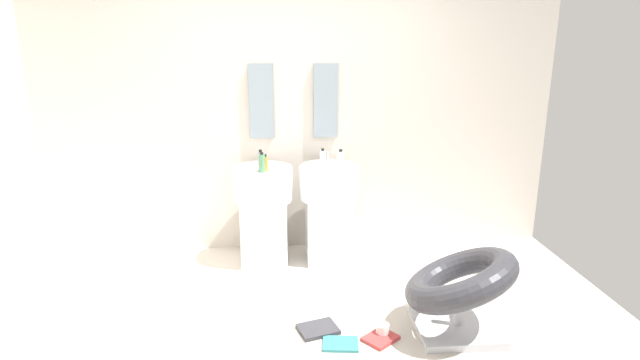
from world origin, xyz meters
The scene contains 17 objects.
ground_plane centered at (0.00, 0.00, -0.02)m, with size 4.80×3.60×0.04m, color silver.
rear_partition centered at (0.00, 1.65, 1.30)m, with size 4.80×0.10×2.60m, color beige.
pedestal_sink_left centered at (-0.29, 1.26, 0.49)m, with size 0.52×0.52×0.97m.
pedestal_sink_right centered at (0.29, 1.26, 0.49)m, with size 0.52×0.52×0.97m.
vanity_mirror_left centered at (-0.29, 1.58, 1.40)m, with size 0.22×0.03×0.66m, color #8C9EA8.
vanity_mirror_right centered at (0.29, 1.58, 1.40)m, with size 0.22×0.03×0.66m, color #8C9EA8.
lounge_chair centered at (1.04, -0.03, 0.35)m, with size 1.07×1.07×0.65m.
area_rug centered at (0.36, -0.02, 0.01)m, with size 1.28×0.68×0.01m, color beige.
magazine_teal centered at (0.23, -0.13, 0.02)m, with size 0.23×0.17×0.02m, color teal.
magazine_charcoal centered at (0.09, 0.05, 0.02)m, with size 0.26×0.20×0.03m, color #38383D.
magazine_red centered at (0.50, -0.09, 0.02)m, with size 0.21×0.17×0.02m, color #B73838.
coffee_mug centered at (0.53, -0.04, 0.05)m, with size 0.09×0.09×0.09m, color white.
soap_bottle_green centered at (-0.29, 1.10, 0.95)m, with size 0.05×0.05×0.17m.
soap_bottle_white centered at (0.38, 1.16, 0.95)m, with size 0.06×0.06×0.17m.
soap_bottle_amber centered at (-0.26, 1.14, 0.94)m, with size 0.05×0.05×0.14m.
soap_bottle_clear centered at (0.25, 1.41, 0.93)m, with size 0.05×0.05×0.13m.
soap_bottle_grey centered at (-0.30, 1.12, 0.96)m, with size 0.05×0.05×0.19m.
Camera 1 is at (-0.16, -3.07, 1.97)m, focal length 28.98 mm.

